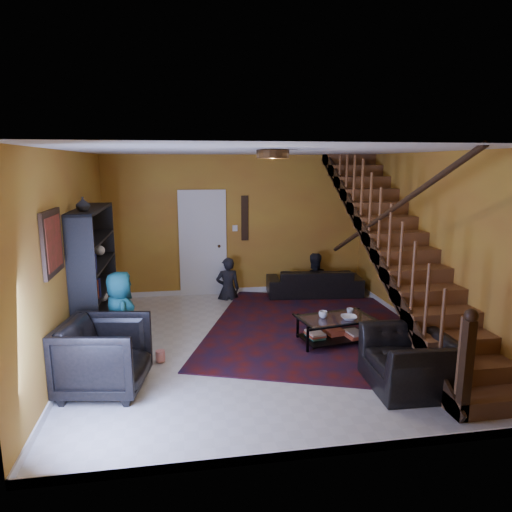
{
  "coord_description": "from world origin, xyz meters",
  "views": [
    {
      "loc": [
        -1.12,
        -6.31,
        2.64
      ],
      "look_at": [
        -0.01,
        0.4,
        1.25
      ],
      "focal_mm": 32.0,
      "sensor_mm": 36.0,
      "label": 1
    }
  ],
  "objects_px": {
    "armchair_right": "(409,361)",
    "bookshelf": "(96,277)",
    "armchair_left": "(104,356)",
    "sofa": "(314,282)",
    "coffee_table": "(335,329)"
  },
  "relations": [
    {
      "from": "sofa",
      "to": "coffee_table",
      "type": "distance_m",
      "value": 2.53
    },
    {
      "from": "sofa",
      "to": "armchair_left",
      "type": "distance_m",
      "value": 4.93
    },
    {
      "from": "armchair_right",
      "to": "bookshelf",
      "type": "bearing_deg",
      "value": -117.77
    },
    {
      "from": "bookshelf",
      "to": "armchair_right",
      "type": "distance_m",
      "value": 4.54
    },
    {
      "from": "bookshelf",
      "to": "sofa",
      "type": "distance_m",
      "value": 4.31
    },
    {
      "from": "bookshelf",
      "to": "coffee_table",
      "type": "height_order",
      "value": "bookshelf"
    },
    {
      "from": "armchair_right",
      "to": "coffee_table",
      "type": "height_order",
      "value": "armchair_right"
    },
    {
      "from": "bookshelf",
      "to": "armchair_left",
      "type": "distance_m",
      "value": 1.83
    },
    {
      "from": "armchair_right",
      "to": "coffee_table",
      "type": "relative_size",
      "value": 0.89
    },
    {
      "from": "bookshelf",
      "to": "armchair_left",
      "type": "xyz_separation_m",
      "value": [
        0.35,
        -1.72,
        -0.53
      ]
    },
    {
      "from": "sofa",
      "to": "armchair_right",
      "type": "relative_size",
      "value": 1.82
    },
    {
      "from": "sofa",
      "to": "armchair_left",
      "type": "xyz_separation_m",
      "value": [
        -3.55,
        -3.42,
        0.16
      ]
    },
    {
      "from": "sofa",
      "to": "coffee_table",
      "type": "relative_size",
      "value": 1.63
    },
    {
      "from": "bookshelf",
      "to": "armchair_left",
      "type": "relative_size",
      "value": 2.11
    },
    {
      "from": "coffee_table",
      "to": "sofa",
      "type": "bearing_deg",
      "value": 80.6
    }
  ]
}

